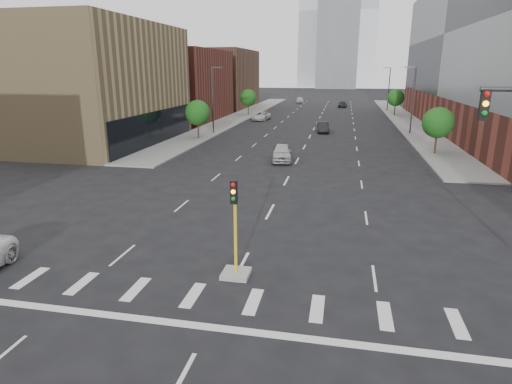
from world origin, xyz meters
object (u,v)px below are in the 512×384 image
(car_mid_right, at_px, (323,127))
(car_far_left, at_px, (261,116))
(median_traffic_signal, at_px, (236,256))
(car_deep_right, at_px, (342,105))
(car_distant, at_px, (300,100))
(car_near_left, at_px, (282,153))

(car_mid_right, relative_size, car_far_left, 0.85)
(median_traffic_signal, xyz_separation_m, car_deep_right, (3.93, 87.66, -0.31))
(median_traffic_signal, distance_m, car_distant, 100.14)
(car_mid_right, bearing_deg, car_near_left, -104.48)
(car_far_left, height_order, car_distant, car_distant)
(car_mid_right, xyz_separation_m, car_deep_right, (2.43, 42.23, -0.07))
(car_near_left, distance_m, car_distant, 75.39)
(median_traffic_signal, distance_m, car_far_left, 59.31)
(car_near_left, xyz_separation_m, car_deep_right, (5.43, 62.95, -0.17))
(car_distant, bearing_deg, car_far_left, -102.01)
(median_traffic_signal, height_order, car_far_left, median_traffic_signal)
(median_traffic_signal, bearing_deg, car_mid_right, 88.11)
(car_near_left, bearing_deg, car_mid_right, 73.92)
(car_far_left, bearing_deg, car_mid_right, -41.45)
(car_distant, bearing_deg, car_deep_right, -55.69)
(car_far_left, xyz_separation_m, car_deep_right, (13.90, 29.19, -0.07))
(car_deep_right, xyz_separation_m, car_distant, (-11.26, 12.22, 0.09))
(median_traffic_signal, xyz_separation_m, car_distant, (-7.32, 99.87, -0.22))
(median_traffic_signal, distance_m, car_near_left, 24.75)
(car_near_left, relative_size, car_far_left, 0.93)
(median_traffic_signal, relative_size, car_mid_right, 0.98)
(car_mid_right, height_order, car_distant, car_distant)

